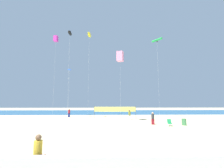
{
  "coord_description": "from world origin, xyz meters",
  "views": [
    {
      "loc": [
        -0.33,
        -16.9,
        3.21
      ],
      "look_at": [
        0.32,
        6.63,
        5.89
      ],
      "focal_mm": 24.48,
      "sensor_mm": 36.0,
      "label": 1
    }
  ],
  "objects_px": {
    "beachgoer_charcoal_shirt": "(153,118)",
    "volleyball_net": "(115,110)",
    "kite_black_inflatable": "(70,33)",
    "kite_green_tube": "(157,40)",
    "mother_figure": "(38,151)",
    "trash_barrel": "(184,122)",
    "kite_blue_diamond": "(69,70)",
    "beach_handbag": "(163,125)",
    "beachgoer_olive_shirt": "(129,114)",
    "kite_yellow_inflatable": "(89,35)",
    "toddler_figure": "(44,162)",
    "folding_beach_chair": "(170,122)",
    "beachgoer_maroon_shirt": "(69,113)",
    "kite_magenta_box": "(56,39)",
    "kite_pink_box": "(120,57)"
  },
  "relations": [
    {
      "from": "kite_black_inflatable",
      "to": "kite_yellow_inflatable",
      "type": "relative_size",
      "value": 0.87
    },
    {
      "from": "mother_figure",
      "to": "beachgoer_olive_shirt",
      "type": "height_order",
      "value": "beachgoer_olive_shirt"
    },
    {
      "from": "beachgoer_charcoal_shirt",
      "to": "volleyball_net",
      "type": "relative_size",
      "value": 0.21
    },
    {
      "from": "toddler_figure",
      "to": "beachgoer_maroon_shirt",
      "type": "height_order",
      "value": "beachgoer_maroon_shirt"
    },
    {
      "from": "kite_blue_diamond",
      "to": "kite_magenta_box",
      "type": "bearing_deg",
      "value": 156.4
    },
    {
      "from": "beachgoer_charcoal_shirt",
      "to": "kite_pink_box",
      "type": "relative_size",
      "value": 0.15
    },
    {
      "from": "folding_beach_chair",
      "to": "trash_barrel",
      "type": "distance_m",
      "value": 2.3
    },
    {
      "from": "kite_magenta_box",
      "to": "beachgoer_maroon_shirt",
      "type": "bearing_deg",
      "value": 16.51
    },
    {
      "from": "beach_handbag",
      "to": "beachgoer_charcoal_shirt",
      "type": "bearing_deg",
      "value": 127.81
    },
    {
      "from": "trash_barrel",
      "to": "kite_blue_diamond",
      "type": "xyz_separation_m",
      "value": [
        -17.78,
        8.57,
        8.89
      ]
    },
    {
      "from": "beachgoer_olive_shirt",
      "to": "kite_green_tube",
      "type": "height_order",
      "value": "kite_green_tube"
    },
    {
      "from": "kite_yellow_inflatable",
      "to": "kite_magenta_box",
      "type": "height_order",
      "value": "kite_yellow_inflatable"
    },
    {
      "from": "folding_beach_chair",
      "to": "kite_black_inflatable",
      "type": "xyz_separation_m",
      "value": [
        -15.19,
        7.21,
        15.35
      ]
    },
    {
      "from": "beach_handbag",
      "to": "kite_yellow_inflatable",
      "type": "xyz_separation_m",
      "value": [
        -11.53,
        12.69,
        17.92
      ]
    },
    {
      "from": "trash_barrel",
      "to": "kite_yellow_inflatable",
      "type": "relative_size",
      "value": 0.05
    },
    {
      "from": "beachgoer_maroon_shirt",
      "to": "kite_yellow_inflatable",
      "type": "relative_size",
      "value": 0.09
    },
    {
      "from": "trash_barrel",
      "to": "mother_figure",
      "type": "bearing_deg",
      "value": -135.72
    },
    {
      "from": "mother_figure",
      "to": "beach_handbag",
      "type": "xyz_separation_m",
      "value": [
        10.56,
        12.76,
        -0.73
      ]
    },
    {
      "from": "volleyball_net",
      "to": "kite_black_inflatable",
      "type": "distance_m",
      "value": 16.62
    },
    {
      "from": "beachgoer_olive_shirt",
      "to": "trash_barrel",
      "type": "xyz_separation_m",
      "value": [
        6.56,
        -5.85,
        -0.53
      ]
    },
    {
      "from": "kite_black_inflatable",
      "to": "kite_pink_box",
      "type": "distance_m",
      "value": 11.16
    },
    {
      "from": "volleyball_net",
      "to": "kite_green_tube",
      "type": "distance_m",
      "value": 16.13
    },
    {
      "from": "kite_yellow_inflatable",
      "to": "kite_pink_box",
      "type": "bearing_deg",
      "value": -56.07
    },
    {
      "from": "volleyball_net",
      "to": "kite_blue_diamond",
      "type": "distance_m",
      "value": 11.72
    },
    {
      "from": "beachgoer_maroon_shirt",
      "to": "kite_yellow_inflatable",
      "type": "bearing_deg",
      "value": 146.22
    },
    {
      "from": "folding_beach_chair",
      "to": "kite_yellow_inflatable",
      "type": "height_order",
      "value": "kite_yellow_inflatable"
    },
    {
      "from": "kite_black_inflatable",
      "to": "kite_yellow_inflatable",
      "type": "xyz_separation_m",
      "value": [
        2.87,
        5.63,
        2.26
      ]
    },
    {
      "from": "toddler_figure",
      "to": "folding_beach_chair",
      "type": "height_order",
      "value": "folding_beach_chair"
    },
    {
      "from": "toddler_figure",
      "to": "beachgoer_olive_shirt",
      "type": "xyz_separation_m",
      "value": [
        6.64,
        19.17,
        0.54
      ]
    },
    {
      "from": "mother_figure",
      "to": "kite_magenta_box",
      "type": "distance_m",
      "value": 28.88
    },
    {
      "from": "beachgoer_maroon_shirt",
      "to": "kite_black_inflatable",
      "type": "bearing_deg",
      "value": 47.07
    },
    {
      "from": "kite_black_inflatable",
      "to": "kite_green_tube",
      "type": "relative_size",
      "value": 1.04
    },
    {
      "from": "beachgoer_maroon_shirt",
      "to": "beach_handbag",
      "type": "distance_m",
      "value": 19.0
    },
    {
      "from": "toddler_figure",
      "to": "folding_beach_chair",
      "type": "bearing_deg",
      "value": 41.8
    },
    {
      "from": "volleyball_net",
      "to": "beach_handbag",
      "type": "relative_size",
      "value": 20.69
    },
    {
      "from": "beach_handbag",
      "to": "kite_black_inflatable",
      "type": "distance_m",
      "value": 22.41
    },
    {
      "from": "trash_barrel",
      "to": "beachgoer_maroon_shirt",
      "type": "bearing_deg",
      "value": 148.92
    },
    {
      "from": "beachgoer_maroon_shirt",
      "to": "trash_barrel",
      "type": "xyz_separation_m",
      "value": [
        18.17,
        -10.95,
        -0.5
      ]
    },
    {
      "from": "beachgoer_olive_shirt",
      "to": "beach_handbag",
      "type": "bearing_deg",
      "value": 31.7
    },
    {
      "from": "mother_figure",
      "to": "volleyball_net",
      "type": "bearing_deg",
      "value": 67.15
    },
    {
      "from": "folding_beach_chair",
      "to": "kite_pink_box",
      "type": "bearing_deg",
      "value": -168.23
    },
    {
      "from": "beachgoer_charcoal_shirt",
      "to": "beach_handbag",
      "type": "distance_m",
      "value": 1.79
    },
    {
      "from": "mother_figure",
      "to": "kite_magenta_box",
      "type": "relative_size",
      "value": 0.1
    },
    {
      "from": "beachgoer_charcoal_shirt",
      "to": "kite_blue_diamond",
      "type": "xyz_separation_m",
      "value": [
        -13.79,
        7.77,
        8.42
      ]
    },
    {
      "from": "beachgoer_maroon_shirt",
      "to": "kite_magenta_box",
      "type": "xyz_separation_m",
      "value": [
        -3.01,
        -0.89,
        15.23
      ]
    },
    {
      "from": "beach_handbag",
      "to": "beachgoer_olive_shirt",
      "type": "bearing_deg",
      "value": 119.33
    },
    {
      "from": "trash_barrel",
      "to": "kite_yellow_inflatable",
      "type": "bearing_deg",
      "value": 139.95
    },
    {
      "from": "kite_black_inflatable",
      "to": "kite_green_tube",
      "type": "xyz_separation_m",
      "value": [
        16.91,
        1.72,
        -0.45
      ]
    },
    {
      "from": "toddler_figure",
      "to": "volleyball_net",
      "type": "xyz_separation_m",
      "value": [
        4.26,
        21.78,
        1.21
      ]
    },
    {
      "from": "kite_yellow_inflatable",
      "to": "kite_magenta_box",
      "type": "xyz_separation_m",
      "value": [
        -6.66,
        -2.15,
        -1.91
      ]
    }
  ]
}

